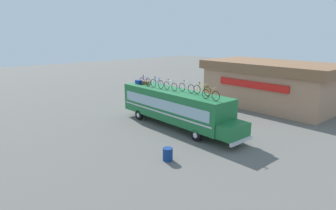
# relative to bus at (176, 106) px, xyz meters

# --- Properties ---
(ground_plane) EXTENTS (120.00, 120.00, 0.00)m
(ground_plane) POSITION_rel_bus_xyz_m (-0.26, -0.00, -1.85)
(ground_plane) COLOR #605E59
(bus) EXTENTS (12.61, 2.66, 3.12)m
(bus) POSITION_rel_bus_xyz_m (0.00, 0.00, 0.00)
(bus) COLOR #1E6B38
(bus) RESTS_ON ground
(luggage_bag_1) EXTENTS (0.60, 0.40, 0.36)m
(luggage_bag_1) POSITION_rel_bus_xyz_m (-4.91, -0.31, 1.46)
(luggage_bag_1) COLOR #193899
(luggage_bag_1) RESTS_ON bus
(luggage_bag_2) EXTENTS (0.58, 0.45, 0.31)m
(luggage_bag_2) POSITION_rel_bus_xyz_m (-4.28, 0.09, 1.43)
(luggage_bag_2) COLOR olive
(luggage_bag_2) RESTS_ON bus
(rooftop_bicycle_1) EXTENTS (1.69, 0.44, 0.96)m
(rooftop_bicycle_1) POSITION_rel_bus_xyz_m (-3.71, -0.42, 1.67)
(rooftop_bicycle_1) COLOR black
(rooftop_bicycle_1) RESTS_ON bus
(rooftop_bicycle_2) EXTENTS (1.78, 0.44, 0.98)m
(rooftop_bicycle_2) POSITION_rel_bus_xyz_m (-2.09, -0.32, 1.68)
(rooftop_bicycle_2) COLOR black
(rooftop_bicycle_2) RESTS_ON bus
(rooftop_bicycle_3) EXTENTS (1.65, 0.44, 0.91)m
(rooftop_bicycle_3) POSITION_rel_bus_xyz_m (-0.54, -0.12, 1.65)
(rooftop_bicycle_3) COLOR black
(rooftop_bicycle_3) RESTS_ON bus
(rooftop_bicycle_4) EXTENTS (1.76, 0.44, 0.94)m
(rooftop_bicycle_4) POSITION_rel_bus_xyz_m (0.97, 0.29, 1.67)
(rooftop_bicycle_4) COLOR black
(rooftop_bicycle_4) RESTS_ON bus
(rooftop_bicycle_5) EXTENTS (1.81, 0.44, 0.96)m
(rooftop_bicycle_5) POSITION_rel_bus_xyz_m (2.53, 0.43, 1.67)
(rooftop_bicycle_5) COLOR black
(rooftop_bicycle_5) RESTS_ON bus
(rooftop_bicycle_6) EXTENTS (1.68, 0.44, 0.96)m
(rooftop_bicycle_6) POSITION_rel_bus_xyz_m (4.11, -0.39, 1.67)
(rooftop_bicycle_6) COLOR black
(rooftop_bicycle_6) RESTS_ON bus
(roadside_building) EXTENTS (14.15, 7.74, 4.82)m
(roadside_building) POSITION_rel_bus_xyz_m (1.30, 12.90, 0.62)
(roadside_building) COLOR tan
(roadside_building) RESTS_ON ground
(trash_bin) EXTENTS (0.63, 0.63, 0.82)m
(trash_bin) POSITION_rel_bus_xyz_m (4.70, -5.00, -1.44)
(trash_bin) COLOR navy
(trash_bin) RESTS_ON ground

